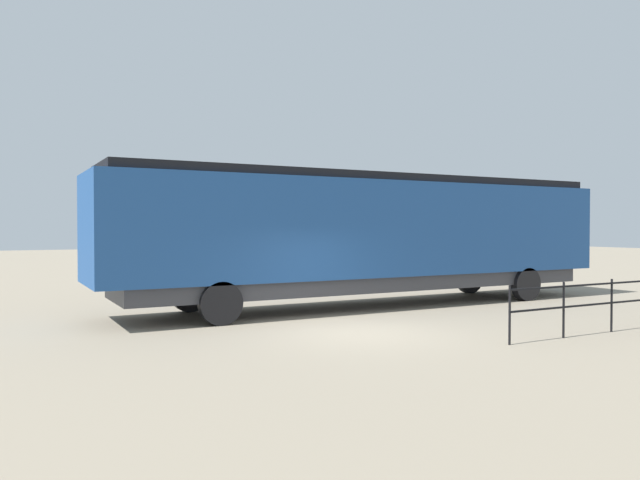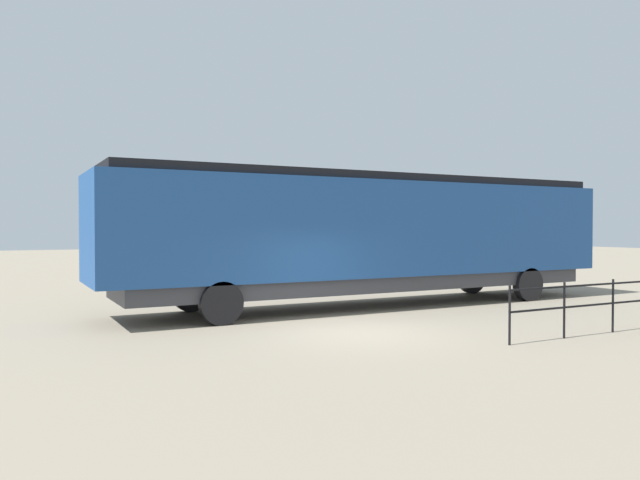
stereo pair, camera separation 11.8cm
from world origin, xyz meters
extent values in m
plane|color=gray|center=(0.00, 0.00, 0.00)|extent=(120.00, 120.00, 0.00)
cube|color=navy|center=(-3.84, 2.90, 2.41)|extent=(3.01, 16.62, 2.81)
cube|color=black|center=(-3.84, 9.92, 1.98)|extent=(2.89, 2.58, 1.97)
cube|color=black|center=(-3.84, 2.90, 3.93)|extent=(2.71, 15.95, 0.24)
cube|color=#38383D|center=(-3.84, 2.90, 0.78)|extent=(2.71, 15.29, 0.45)
cylinder|color=black|center=(-5.19, 8.22, 0.55)|extent=(0.30, 1.10, 1.10)
cylinder|color=black|center=(-2.48, 8.22, 0.55)|extent=(0.30, 1.10, 1.10)
cylinder|color=black|center=(-5.19, -2.42, 0.55)|extent=(0.30, 1.10, 1.10)
cylinder|color=black|center=(-2.48, -2.42, 0.55)|extent=(0.30, 1.10, 1.10)
cylinder|color=black|center=(2.80, 2.02, 0.62)|extent=(0.05, 0.05, 1.24)
cylinder|color=black|center=(2.80, 3.66, 0.62)|extent=(0.05, 0.05, 1.24)
cylinder|color=black|center=(2.80, 5.29, 0.62)|extent=(0.05, 0.05, 1.24)
camera|label=1|loc=(11.91, -7.41, 2.44)|focal=33.95mm
camera|label=2|loc=(11.96, -7.30, 2.44)|focal=33.95mm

